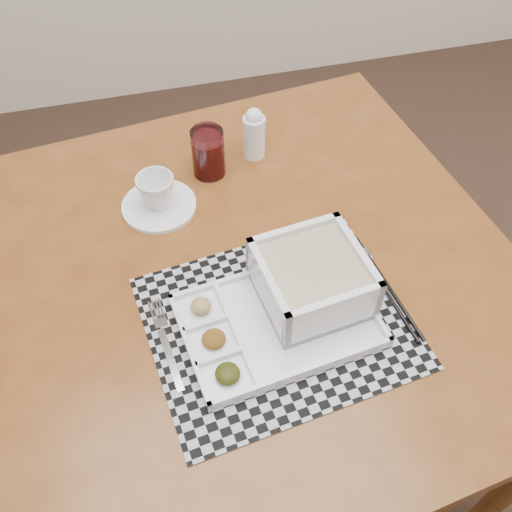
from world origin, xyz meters
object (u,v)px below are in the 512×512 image
at_px(cup, 156,191).
at_px(juice_glass, 208,154).
at_px(serving_tray, 302,291).
at_px(creamer_bottle, 254,134).
at_px(dining_table, 249,291).

height_order(cup, juice_glass, juice_glass).
xyz_separation_m(serving_tray, creamer_bottle, (0.02, 0.41, 0.02)).
xyz_separation_m(cup, creamer_bottle, (0.23, 0.11, 0.01)).
bearing_deg(dining_table, serving_tray, -56.84).
distance_m(serving_tray, juice_glass, 0.39).
height_order(cup, creamer_bottle, creamer_bottle).
distance_m(serving_tray, creamer_bottle, 0.41).
height_order(serving_tray, creamer_bottle, creamer_bottle).
relative_size(serving_tray, creamer_bottle, 2.88).
bearing_deg(cup, juice_glass, 48.09).
relative_size(dining_table, serving_tray, 3.18).
bearing_deg(juice_glass, dining_table, -86.37).
bearing_deg(creamer_bottle, cup, -153.90).
distance_m(serving_tray, cup, 0.36).
height_order(juice_glass, creamer_bottle, creamer_bottle).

